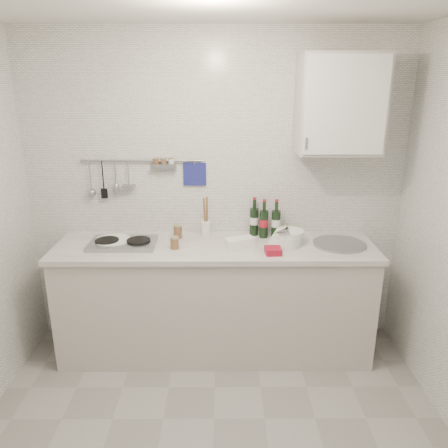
# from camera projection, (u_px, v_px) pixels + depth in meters

# --- Properties ---
(back_wall) EXTENTS (3.00, 0.02, 2.50)m
(back_wall) POSITION_uv_depth(u_px,v_px,m) (215.00, 193.00, 3.51)
(back_wall) COLOR silver
(back_wall) RESTS_ON floor
(counter) EXTENTS (2.44, 0.64, 0.96)m
(counter) POSITION_uv_depth(u_px,v_px,m) (216.00, 302.00, 3.48)
(counter) COLOR #B5AEA7
(counter) RESTS_ON floor
(wall_rail) EXTENTS (0.98, 0.09, 0.34)m
(wall_rail) POSITION_uv_depth(u_px,v_px,m) (139.00, 173.00, 3.42)
(wall_rail) COLOR #93969B
(wall_rail) RESTS_ON back_wall
(wall_cabinet) EXTENTS (0.60, 0.38, 0.70)m
(wall_cabinet) POSITION_uv_depth(u_px,v_px,m) (340.00, 104.00, 3.12)
(wall_cabinet) COLOR #B5AEA7
(wall_cabinet) RESTS_ON back_wall
(plate_stack_hob) EXTENTS (0.29, 0.28, 0.04)m
(plate_stack_hob) POSITION_uv_depth(u_px,v_px,m) (112.00, 242.00, 3.34)
(plate_stack_hob) COLOR #4C64AD
(plate_stack_hob) RESTS_ON counter
(plate_stack_sink) EXTENTS (0.28, 0.26, 0.12)m
(plate_stack_sink) POSITION_uv_depth(u_px,v_px,m) (287.00, 238.00, 3.33)
(plate_stack_sink) COLOR white
(plate_stack_sink) RESTS_ON counter
(wine_bottles) EXTENTS (0.24, 0.14, 0.31)m
(wine_bottles) POSITION_uv_depth(u_px,v_px,m) (265.00, 218.00, 3.46)
(wine_bottles) COLOR black
(wine_bottles) RESTS_ON counter
(butter_dish) EXTENTS (0.24, 0.19, 0.07)m
(butter_dish) POSITION_uv_depth(u_px,v_px,m) (239.00, 242.00, 3.29)
(butter_dish) COLOR white
(butter_dish) RESTS_ON counter
(strawberry_punnet) EXTENTS (0.12, 0.12, 0.05)m
(strawberry_punnet) POSITION_uv_depth(u_px,v_px,m) (273.00, 251.00, 3.15)
(strawberry_punnet) COLOR #B0132F
(strawberry_punnet) RESTS_ON counter
(utensil_crock) EXTENTS (0.08, 0.08, 0.33)m
(utensil_crock) POSITION_uv_depth(u_px,v_px,m) (206.00, 226.00, 3.51)
(utensil_crock) COLOR white
(utensil_crock) RESTS_ON counter
(jar_a) EXTENTS (0.07, 0.07, 0.11)m
(jar_a) POSITION_uv_depth(u_px,v_px,m) (178.00, 231.00, 3.46)
(jar_a) COLOR brown
(jar_a) RESTS_ON counter
(jar_b) EXTENTS (0.07, 0.07, 0.09)m
(jar_b) POSITION_uv_depth(u_px,v_px,m) (283.00, 232.00, 3.46)
(jar_b) COLOR brown
(jar_b) RESTS_ON counter
(jar_c) EXTENTS (0.07, 0.07, 0.10)m
(jar_c) POSITION_uv_depth(u_px,v_px,m) (288.00, 231.00, 3.47)
(jar_c) COLOR brown
(jar_c) RESTS_ON counter
(jar_d) EXTENTS (0.06, 0.06, 0.09)m
(jar_d) POSITION_uv_depth(u_px,v_px,m) (175.00, 243.00, 3.24)
(jar_d) COLOR brown
(jar_d) RESTS_ON counter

